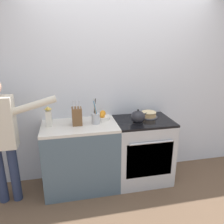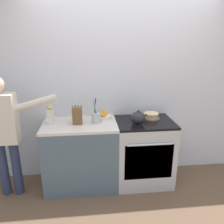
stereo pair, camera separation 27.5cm
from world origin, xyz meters
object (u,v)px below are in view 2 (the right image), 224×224
object	(u,v)px
stove_range	(143,152)
layer_cake	(151,116)
tea_kettle	(138,118)
milk_carton	(50,115)
utensil_crock	(96,117)
fruit_bowl	(104,116)
person_baker	(4,129)
knife_block	(77,115)

from	to	relation	value
stove_range	layer_cake	distance (m)	0.51
tea_kettle	milk_carton	world-z (taller)	milk_carton
stove_range	layer_cake	xyz separation A→B (m)	(0.11, 0.09, 0.49)
utensil_crock	fruit_bowl	distance (m)	0.18
layer_cake	milk_carton	bearing A→B (deg)	-177.56
layer_cake	utensil_crock	xyz separation A→B (m)	(-0.75, -0.09, 0.04)
person_baker	tea_kettle	bearing A→B (deg)	-7.57
fruit_bowl	utensil_crock	bearing A→B (deg)	-128.39
utensil_crock	person_baker	world-z (taller)	person_baker
fruit_bowl	person_baker	bearing A→B (deg)	-168.61
stove_range	tea_kettle	world-z (taller)	tea_kettle
milk_carton	tea_kettle	bearing A→B (deg)	-6.05
knife_block	stove_range	bearing A→B (deg)	-1.10
knife_block	milk_carton	world-z (taller)	knife_block
layer_cake	milk_carton	distance (m)	1.33
layer_cake	stove_range	bearing A→B (deg)	-138.98
tea_kettle	knife_block	world-z (taller)	knife_block
tea_kettle	fruit_bowl	world-z (taller)	tea_kettle
stove_range	person_baker	size ratio (longest dim) A/B	0.59
person_baker	utensil_crock	bearing A→B (deg)	-2.80
utensil_crock	person_baker	bearing A→B (deg)	-174.69
stove_range	fruit_bowl	world-z (taller)	fruit_bowl
tea_kettle	utensil_crock	distance (m)	0.54
tea_kettle	knife_block	size ratio (longest dim) A/B	0.73
stove_range	milk_carton	xyz separation A→B (m)	(-1.22, 0.04, 0.57)
fruit_bowl	milk_carton	world-z (taller)	milk_carton
layer_cake	fruit_bowl	xyz separation A→B (m)	(-0.64, 0.05, -0.00)
stove_range	knife_block	bearing A→B (deg)	178.90
layer_cake	fruit_bowl	distance (m)	0.64
knife_block	layer_cake	bearing A→B (deg)	4.49
stove_range	fruit_bowl	distance (m)	0.74
milk_carton	person_baker	size ratio (longest dim) A/B	0.16
layer_cake	milk_carton	size ratio (longest dim) A/B	0.97
knife_block	tea_kettle	bearing A→B (deg)	-7.18
utensil_crock	milk_carton	bearing A→B (deg)	176.89
layer_cake	knife_block	xyz separation A→B (m)	(-0.99, -0.08, 0.08)
person_baker	fruit_bowl	bearing A→B (deg)	3.27
knife_block	utensil_crock	xyz separation A→B (m)	(0.23, -0.01, -0.04)
layer_cake	knife_block	bearing A→B (deg)	-175.51
layer_cake	tea_kettle	xyz separation A→B (m)	(-0.22, -0.17, 0.04)
utensil_crock	milk_carton	distance (m)	0.58
stove_range	fruit_bowl	xyz separation A→B (m)	(-0.53, 0.15, 0.49)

